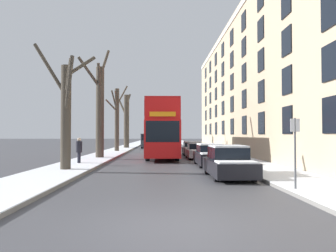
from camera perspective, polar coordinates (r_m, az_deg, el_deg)
The scene contains 16 objects.
ground_plane at distance 7.40m, azimuth 0.78°, elevation -16.95°, with size 320.00×320.00×0.00m, color #424247.
sidewalk_left at distance 60.38m, azimuth -6.26°, elevation -3.34°, with size 2.98×130.00×0.16m.
sidewalk_right at distance 60.43m, azimuth 4.13°, elevation -3.34°, with size 2.98×130.00×0.16m.
terrace_facade_right at distance 35.02m, azimuth 18.37°, elevation 6.82°, with size 9.10×48.66×14.03m.
bare_tree_left_0 at distance 18.12m, azimuth -17.38°, elevation 2.58°, with size 3.28×3.01×6.88m.
bare_tree_left_1 at distance 27.10m, azimuth -11.82°, elevation 3.07°, with size 2.20×2.80×9.18m.
bare_tree_left_2 at distance 37.53m, azimuth -8.90°, elevation 1.47°, with size 2.30×2.44×7.70m.
bare_tree_left_3 at distance 47.02m, azimuth -7.26°, elevation 1.03°, with size 1.90×1.91×7.90m.
double_decker_bus at distance 28.06m, azimuth -1.02°, elevation -0.21°, with size 2.59×11.48×4.65m.
parked_car_0 at distance 15.46m, azimuth 10.44°, elevation -6.30°, with size 1.80×4.47×1.48m.
parked_car_1 at distance 20.95m, azimuth 7.32°, elevation -5.12°, with size 1.68×4.41×1.41m.
parked_car_2 at distance 27.30m, azimuth 5.30°, elevation -4.40°, with size 1.89×4.09×1.29m.
parked_car_3 at distance 32.13m, azimuth 4.29°, elevation -3.95°, with size 1.90×3.97×1.34m.
oncoming_van at distance 48.58m, azimuth -3.41°, elevation -2.50°, with size 2.04×4.87×2.13m.
pedestrian_left_sidewalk at distance 21.93m, azimuth -15.23°, elevation -4.08°, with size 0.39×0.39×1.78m.
street_sign_post at distance 11.83m, azimuth 21.26°, elevation -3.90°, with size 0.32×0.07×2.54m.
Camera 1 is at (-0.26, -7.13, 1.96)m, focal length 35.00 mm.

